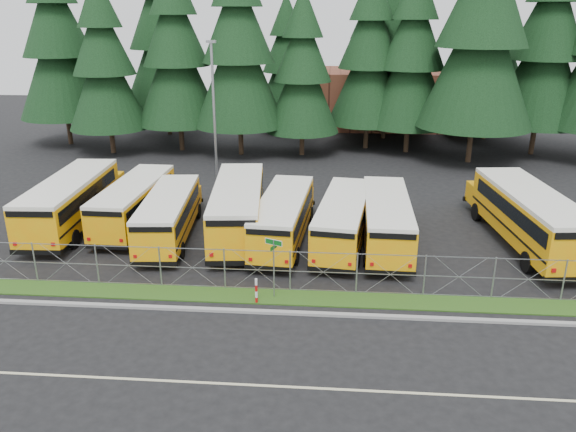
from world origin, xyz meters
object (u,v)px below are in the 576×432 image
object	(u,v)px
bus_5	(344,221)
bus_6	(386,221)
bus_0	(74,202)
bus_2	(170,216)
street_sign	(274,256)
striped_bollard	(256,291)
bus_east	(526,218)
bus_4	(284,218)
bus_3	(238,209)
bus_1	(137,203)
light_standard	(214,106)

from	to	relation	value
bus_5	bus_6	xyz separation A→B (m)	(2.29, 0.07, 0.03)
bus_0	bus_2	xyz separation A→B (m)	(6.18, -1.40, -0.19)
bus_0	street_sign	world-z (taller)	bus_0
bus_0	striped_bollard	distance (m)	14.77
bus_5	bus_east	xyz separation A→B (m)	(9.83, 0.57, 0.25)
bus_4	striped_bollard	xyz separation A→B (m)	(-0.60, -7.22, -0.74)
bus_2	street_sign	bearing A→B (deg)	-50.29
bus_3	bus_5	xyz separation A→B (m)	(5.94, -0.95, -0.19)
street_sign	bus_6	bearing A→B (deg)	50.58
bus_1	street_sign	bearing A→B (deg)	-41.69
street_sign	striped_bollard	distance (m)	1.71
bus_2	bus_3	world-z (taller)	bus_3
bus_5	street_sign	distance (m)	7.30
bus_4	bus_6	world-z (taller)	bus_6
bus_4	street_sign	size ratio (longest dim) A/B	3.63
bus_1	bus_5	world-z (taller)	bus_1
bus_6	street_sign	size ratio (longest dim) A/B	3.67
striped_bollard	bus_2	bearing A→B (deg)	128.87
bus_0	light_standard	world-z (taller)	light_standard
bus_2	bus_5	world-z (taller)	bus_5
bus_1	bus_6	distance (m)	14.65
bus_4	bus_2	bearing A→B (deg)	-175.53
bus_0	bus_4	size ratio (longest dim) A/B	1.12
bus_east	light_standard	bearing A→B (deg)	142.86
bus_5	light_standard	bearing A→B (deg)	135.28
bus_5	light_standard	xyz separation A→B (m)	(-9.51, 12.31, 4.18)
bus_4	striped_bollard	world-z (taller)	bus_4
bus_1	bus_5	xyz separation A→B (m)	(12.23, -1.98, -0.02)
bus_4	bus_5	world-z (taller)	bus_4
bus_1	street_sign	xyz separation A→B (m)	(9.09, -8.53, 0.70)
bus_0	bus_2	distance (m)	6.34
striped_bollard	street_sign	bearing A→B (deg)	40.07
bus_6	street_sign	bearing A→B (deg)	-127.71
bus_east	street_sign	xyz separation A→B (m)	(-12.97, -7.12, 0.47)
bus_1	bus_2	distance (m)	3.23
striped_bollard	bus_0	bearing A→B (deg)	144.35
bus_0	bus_4	world-z (taller)	bus_0
street_sign	bus_5	bearing A→B (deg)	64.33
street_sign	light_standard	distance (m)	20.20
bus_2	bus_4	world-z (taller)	bus_4
striped_bollard	light_standard	bearing A→B (deg)	106.18
bus_3	light_standard	size ratio (longest dim) A/B	1.13
bus_0	bus_east	size ratio (longest dim) A/B	0.96
bus_2	bus_4	bearing A→B (deg)	-4.72
bus_4	bus_6	xyz separation A→B (m)	(5.55, -0.00, 0.01)
striped_bollard	bus_4	bearing A→B (deg)	85.25
bus_6	light_standard	bearing A→B (deg)	135.64
bus_0	light_standard	distance (m)	13.20
bus_2	bus_4	distance (m)	6.40
bus_4	striped_bollard	bearing A→B (deg)	-90.51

